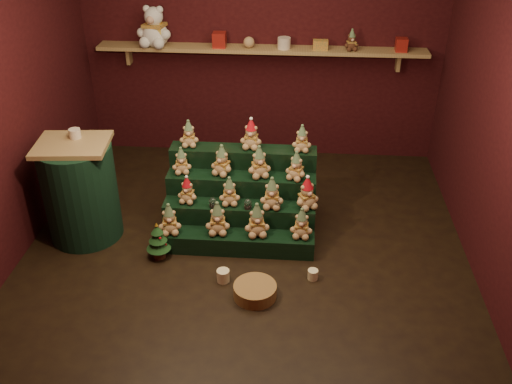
# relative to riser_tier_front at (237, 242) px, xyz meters

# --- Properties ---
(ground) EXTENTS (4.00, 4.00, 0.00)m
(ground) POSITION_rel_riser_tier_front_xyz_m (0.08, 0.05, -0.09)
(ground) COLOR black
(ground) RESTS_ON ground
(back_wall) EXTENTS (4.00, 0.10, 2.80)m
(back_wall) POSITION_rel_riser_tier_front_xyz_m (0.08, 2.10, 1.31)
(back_wall) COLOR black
(back_wall) RESTS_ON ground
(front_wall) EXTENTS (4.00, 0.10, 2.80)m
(front_wall) POSITION_rel_riser_tier_front_xyz_m (0.08, -2.00, 1.31)
(front_wall) COLOR black
(front_wall) RESTS_ON ground
(right_wall) EXTENTS (0.10, 4.00, 2.80)m
(right_wall) POSITION_rel_riser_tier_front_xyz_m (2.13, 0.05, 1.31)
(right_wall) COLOR black
(right_wall) RESTS_ON ground
(back_shelf) EXTENTS (3.60, 0.26, 0.24)m
(back_shelf) POSITION_rel_riser_tier_front_xyz_m (0.08, 1.93, 1.20)
(back_shelf) COLOR #A58A52
(back_shelf) RESTS_ON ground
(riser_tier_front) EXTENTS (1.40, 0.22, 0.18)m
(riser_tier_front) POSITION_rel_riser_tier_front_xyz_m (0.00, 0.00, 0.00)
(riser_tier_front) COLOR black
(riser_tier_front) RESTS_ON ground
(riser_tier_midfront) EXTENTS (1.40, 0.22, 0.36)m
(riser_tier_midfront) POSITION_rel_riser_tier_front_xyz_m (0.00, 0.22, 0.09)
(riser_tier_midfront) COLOR black
(riser_tier_midfront) RESTS_ON ground
(riser_tier_midback) EXTENTS (1.40, 0.22, 0.54)m
(riser_tier_midback) POSITION_rel_riser_tier_front_xyz_m (0.00, 0.44, 0.18)
(riser_tier_midback) COLOR black
(riser_tier_midback) RESTS_ON ground
(riser_tier_back) EXTENTS (1.40, 0.22, 0.72)m
(riser_tier_back) POSITION_rel_riser_tier_front_xyz_m (0.00, 0.66, 0.27)
(riser_tier_back) COLOR black
(riser_tier_back) RESTS_ON ground
(teddy_0) EXTENTS (0.24, 0.22, 0.29)m
(teddy_0) POSITION_rel_riser_tier_front_xyz_m (-0.60, -0.02, 0.23)
(teddy_0) COLOR tan
(teddy_0) RESTS_ON riser_tier_front
(teddy_1) EXTENTS (0.23, 0.21, 0.31)m
(teddy_1) POSITION_rel_riser_tier_front_xyz_m (-0.17, 0.02, 0.24)
(teddy_1) COLOR tan
(teddy_1) RESTS_ON riser_tier_front
(teddy_2) EXTENTS (0.26, 0.24, 0.31)m
(teddy_2) POSITION_rel_riser_tier_front_xyz_m (0.18, 0.01, 0.25)
(teddy_2) COLOR tan
(teddy_2) RESTS_ON riser_tier_front
(teddy_3) EXTENTS (0.21, 0.20, 0.28)m
(teddy_3) POSITION_rel_riser_tier_front_xyz_m (0.58, 0.02, 0.23)
(teddy_3) COLOR tan
(teddy_3) RESTS_ON riser_tier_front
(teddy_4) EXTENTS (0.20, 0.19, 0.25)m
(teddy_4) POSITION_rel_riser_tier_front_xyz_m (-0.47, 0.23, 0.40)
(teddy_4) COLOR tan
(teddy_4) RESTS_ON riser_tier_midfront
(teddy_5) EXTENTS (0.21, 0.19, 0.27)m
(teddy_5) POSITION_rel_riser_tier_front_xyz_m (-0.09, 0.23, 0.40)
(teddy_5) COLOR tan
(teddy_5) RESTS_ON riser_tier_midfront
(teddy_6) EXTENTS (0.21, 0.19, 0.29)m
(teddy_6) POSITION_rel_riser_tier_front_xyz_m (0.30, 0.20, 0.42)
(teddy_6) COLOR tan
(teddy_6) RESTS_ON riser_tier_midfront
(teddy_7) EXTENTS (0.28, 0.28, 0.30)m
(teddy_7) POSITION_rel_riser_tier_front_xyz_m (0.62, 0.22, 0.42)
(teddy_7) COLOR tan
(teddy_7) RESTS_ON riser_tier_midfront
(teddy_8) EXTENTS (0.21, 0.19, 0.25)m
(teddy_8) POSITION_rel_riser_tier_front_xyz_m (-0.56, 0.46, 0.58)
(teddy_8) COLOR tan
(teddy_8) RESTS_ON riser_tier_midback
(teddy_9) EXTENTS (0.26, 0.25, 0.29)m
(teddy_9) POSITION_rel_riser_tier_front_xyz_m (-0.18, 0.46, 0.60)
(teddy_9) COLOR tan
(teddy_9) RESTS_ON riser_tier_midback
(teddy_10) EXTENTS (0.26, 0.25, 0.30)m
(teddy_10) POSITION_rel_riser_tier_front_xyz_m (0.17, 0.45, 0.60)
(teddy_10) COLOR tan
(teddy_10) RESTS_ON riser_tier_midback
(teddy_11) EXTENTS (0.25, 0.24, 0.27)m
(teddy_11) POSITION_rel_riser_tier_front_xyz_m (0.51, 0.42, 0.59)
(teddy_11) COLOR tan
(teddy_11) RESTS_ON riser_tier_midback
(teddy_12) EXTENTS (0.20, 0.18, 0.25)m
(teddy_12) POSITION_rel_riser_tier_front_xyz_m (-0.52, 0.67, 0.76)
(teddy_12) COLOR tan
(teddy_12) RESTS_ON riser_tier_back
(teddy_13) EXTENTS (0.22, 0.20, 0.29)m
(teddy_13) POSITION_rel_riser_tier_front_xyz_m (0.08, 0.67, 0.77)
(teddy_13) COLOR tan
(teddy_13) RESTS_ON riser_tier_back
(teddy_14) EXTENTS (0.18, 0.16, 0.25)m
(teddy_14) POSITION_rel_riser_tier_front_xyz_m (0.55, 0.65, 0.76)
(teddy_14) COLOR tan
(teddy_14) RESTS_ON riser_tier_back
(snow_globe_a) EXTENTS (0.07, 0.07, 0.09)m
(snow_globe_a) POSITION_rel_riser_tier_front_xyz_m (-0.23, 0.16, 0.32)
(snow_globe_a) COLOR black
(snow_globe_a) RESTS_ON riser_tier_midfront
(snow_globe_b) EXTENTS (0.07, 0.07, 0.09)m
(snow_globe_b) POSITION_rel_riser_tier_front_xyz_m (0.09, 0.16, 0.32)
(snow_globe_b) COLOR black
(snow_globe_b) RESTS_ON riser_tier_midfront
(snow_globe_c) EXTENTS (0.07, 0.07, 0.09)m
(snow_globe_c) POSITION_rel_riser_tier_front_xyz_m (0.35, 0.16, 0.32)
(snow_globe_c) COLOR black
(snow_globe_c) RESTS_ON riser_tier_midfront
(side_table) EXTENTS (0.67, 0.67, 0.96)m
(side_table) POSITION_rel_riser_tier_front_xyz_m (-1.45, 0.16, 0.39)
(side_table) COLOR #A58A52
(side_table) RESTS_ON ground
(table_ornament) EXTENTS (0.10, 0.10, 0.08)m
(table_ornament) POSITION_rel_riser_tier_front_xyz_m (-1.45, 0.26, 0.92)
(table_ornament) COLOR beige
(table_ornament) RESTS_ON side_table
(mini_christmas_tree) EXTENTS (0.22, 0.22, 0.37)m
(mini_christmas_tree) POSITION_rel_riser_tier_front_xyz_m (-0.69, -0.15, 0.09)
(mini_christmas_tree) COLOR #422517
(mini_christmas_tree) RESTS_ON ground
(mug_left) EXTENTS (0.11, 0.11, 0.11)m
(mug_left) POSITION_rel_riser_tier_front_xyz_m (-0.07, -0.44, -0.04)
(mug_left) COLOR beige
(mug_left) RESTS_ON ground
(mug_right) EXTENTS (0.09, 0.09, 0.09)m
(mug_right) POSITION_rel_riser_tier_front_xyz_m (0.69, -0.35, -0.05)
(mug_right) COLOR beige
(mug_right) RESTS_ON ground
(wicker_basket) EXTENTS (0.36, 0.36, 0.11)m
(wicker_basket) POSITION_rel_riser_tier_front_xyz_m (0.21, -0.61, -0.03)
(wicker_basket) COLOR olive
(wicker_basket) RESTS_ON ground
(white_bear) EXTENTS (0.44, 0.41, 0.54)m
(white_bear) POSITION_rel_riser_tier_front_xyz_m (-1.07, 1.89, 1.50)
(white_bear) COLOR silver
(white_bear) RESTS_ON back_shelf
(brown_bear) EXTENTS (0.18, 0.17, 0.22)m
(brown_bear) POSITION_rel_riser_tier_front_xyz_m (1.05, 1.89, 1.34)
(brown_bear) COLOR #4D2819
(brown_bear) RESTS_ON back_shelf
(gift_tin_red_a) EXTENTS (0.14, 0.14, 0.16)m
(gift_tin_red_a) POSITION_rel_riser_tier_front_xyz_m (-0.37, 1.90, 1.31)
(gift_tin_red_a) COLOR #A32019
(gift_tin_red_a) RESTS_ON back_shelf
(gift_tin_cream) EXTENTS (0.14, 0.14, 0.12)m
(gift_tin_cream) POSITION_rel_riser_tier_front_xyz_m (0.33, 1.90, 1.29)
(gift_tin_cream) COLOR beige
(gift_tin_cream) RESTS_ON back_shelf
(gift_tin_red_b) EXTENTS (0.12, 0.12, 0.14)m
(gift_tin_red_b) POSITION_rel_riser_tier_front_xyz_m (1.57, 1.90, 1.30)
(gift_tin_red_b) COLOR #A32019
(gift_tin_red_b) RESTS_ON back_shelf
(shelf_plush_ball) EXTENTS (0.12, 0.12, 0.12)m
(shelf_plush_ball) POSITION_rel_riser_tier_front_xyz_m (-0.05, 1.90, 1.29)
(shelf_plush_ball) COLOR tan
(shelf_plush_ball) RESTS_ON back_shelf
(scarf_gift_box) EXTENTS (0.16, 0.10, 0.10)m
(scarf_gift_box) POSITION_rel_riser_tier_front_xyz_m (0.72, 1.90, 1.28)
(scarf_gift_box) COLOR orange
(scarf_gift_box) RESTS_ON back_shelf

